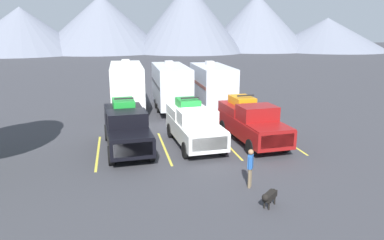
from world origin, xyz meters
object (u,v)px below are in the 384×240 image
at_px(pickup_truck_a, 126,127).
at_px(person_a, 250,166).
at_px(camper_trailer_a, 127,85).
at_px(pickup_truck_c, 251,121).
at_px(dog, 269,197).
at_px(pickup_truck_b, 194,124).
at_px(camper_trailer_c, 212,85).
at_px(camper_trailer_b, 171,85).

xyz_separation_m(pickup_truck_a, person_a, (4.70, -5.95, -0.28)).
distance_m(pickup_truck_a, camper_trailer_a, 9.04).
bearing_deg(pickup_truck_c, dog, -106.24).
xyz_separation_m(pickup_truck_a, dog, (4.76, -7.70, -0.79)).
relative_size(pickup_truck_b, camper_trailer_c, 0.75).
bearing_deg(camper_trailer_a, pickup_truck_a, -92.32).
distance_m(pickup_truck_c, camper_trailer_c, 8.50).
relative_size(camper_trailer_c, person_a, 4.52).
distance_m(pickup_truck_a, camper_trailer_b, 9.54).
bearing_deg(camper_trailer_b, camper_trailer_a, 175.78).
xyz_separation_m(pickup_truck_b, camper_trailer_c, (3.31, 8.38, 0.80)).
relative_size(pickup_truck_a, camper_trailer_a, 0.74).
height_order(pickup_truck_a, pickup_truck_b, pickup_truck_a).
distance_m(camper_trailer_c, dog, 16.24).
relative_size(pickup_truck_c, camper_trailer_a, 0.74).
bearing_deg(camper_trailer_c, camper_trailer_b, 172.50).
height_order(pickup_truck_b, person_a, pickup_truck_b).
bearing_deg(camper_trailer_a, person_a, -73.81).
distance_m(pickup_truck_b, pickup_truck_c, 3.32).
bearing_deg(dog, pickup_truck_c, 73.76).
relative_size(pickup_truck_a, dog, 7.48).
bearing_deg(pickup_truck_c, person_a, -111.24).
distance_m(pickup_truck_b, camper_trailer_b, 8.85).
height_order(pickup_truck_b, pickup_truck_c, pickup_truck_c).
distance_m(pickup_truck_a, person_a, 7.59).
height_order(camper_trailer_b, dog, camper_trailer_b).
bearing_deg(camper_trailer_c, pickup_truck_b, -111.52).
bearing_deg(camper_trailer_c, pickup_truck_a, -129.87).
distance_m(camper_trailer_b, camper_trailer_c, 3.24).
bearing_deg(camper_trailer_a, pickup_truck_b, -70.10).
relative_size(camper_trailer_a, camper_trailer_b, 1.03).
bearing_deg(pickup_truck_c, pickup_truck_b, 178.60).
distance_m(camper_trailer_b, person_a, 14.76).
height_order(pickup_truck_b, camper_trailer_b, camper_trailer_b).
height_order(pickup_truck_a, camper_trailer_c, camper_trailer_c).
relative_size(pickup_truck_c, camper_trailer_c, 0.81).
bearing_deg(camper_trailer_b, person_a, -86.24).
bearing_deg(person_a, pickup_truck_b, 100.22).
height_order(pickup_truck_a, pickup_truck_c, pickup_truck_a).
bearing_deg(camper_trailer_c, camper_trailer_a, 174.18).
relative_size(pickup_truck_b, dog, 6.95).
xyz_separation_m(pickup_truck_c, camper_trailer_a, (-6.59, 9.14, 0.87)).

